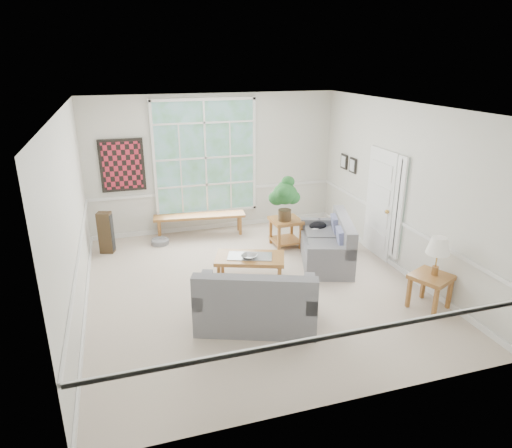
{
  "coord_description": "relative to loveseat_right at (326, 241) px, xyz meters",
  "views": [
    {
      "loc": [
        -2.02,
        -6.71,
        3.69
      ],
      "look_at": [
        0.1,
        0.2,
        1.05
      ],
      "focal_mm": 32.0,
      "sensor_mm": 36.0,
      "label": 1
    }
  ],
  "objects": [
    {
      "name": "end_table",
      "position": [
        -0.44,
        0.99,
        -0.15
      ],
      "size": [
        0.61,
        0.61,
        0.59
      ],
      "primitive_type": "cube",
      "rotation": [
        0.0,
        0.0,
        0.03
      ],
      "color": "#965F2B",
      "rests_on": "floor"
    },
    {
      "name": "door_sidelight",
      "position": [
        1.13,
        -0.55,
        0.7
      ],
      "size": [
        0.08,
        0.26,
        1.9
      ],
      "primitive_type": "cube",
      "color": "white",
      "rests_on": "wall_right"
    },
    {
      "name": "wall_right",
      "position": [
        1.17,
        -0.52,
        1.05
      ],
      "size": [
        0.02,
        6.0,
        3.0
      ],
      "primitive_type": "cube",
      "color": "silver",
      "rests_on": "ground"
    },
    {
      "name": "window_back",
      "position": [
        -1.78,
        2.44,
        1.2
      ],
      "size": [
        2.3,
        0.08,
        2.4
      ],
      "primitive_type": "cube",
      "color": "white",
      "rests_on": "wall_back"
    },
    {
      "name": "houseplant",
      "position": [
        -0.5,
        0.92,
        0.6
      ],
      "size": [
        0.69,
        0.69,
        0.91
      ],
      "primitive_type": null,
      "rotation": [
        0.0,
        0.0,
        0.37
      ],
      "color": "#1E5623",
      "rests_on": "end_table"
    },
    {
      "name": "window_bench",
      "position": [
        -2.02,
        2.13,
        -0.22
      ],
      "size": [
        2.01,
        0.63,
        0.46
      ],
      "primitive_type": "cube",
      "rotation": [
        0.0,
        0.0,
        -0.12
      ],
      "color": "#965F2B",
      "rests_on": "floor"
    },
    {
      "name": "wall_back",
      "position": [
        -1.58,
        2.48,
        1.05
      ],
      "size": [
        5.5,
        0.02,
        3.0
      ],
      "primitive_type": "cube",
      "color": "silver",
      "rests_on": "ground"
    },
    {
      "name": "entry_door",
      "position": [
        1.13,
        0.08,
        0.6
      ],
      "size": [
        0.08,
        0.9,
        2.1
      ],
      "primitive_type": "cube",
      "color": "white",
      "rests_on": "floor"
    },
    {
      "name": "loveseat_front",
      "position": [
        -1.89,
        -1.66,
        0.02
      ],
      "size": [
        1.92,
        1.44,
        0.93
      ],
      "primitive_type": "cube",
      "rotation": [
        0.0,
        0.0,
        -0.37
      ],
      "color": "slate",
      "rests_on": "floor"
    },
    {
      "name": "cat",
      "position": [
        0.09,
        0.58,
        0.09
      ],
      "size": [
        0.44,
        0.39,
        0.17
      ],
      "primitive_type": "ellipsoid",
      "rotation": [
        0.0,
        0.0,
        -0.44
      ],
      "color": "black",
      "rests_on": "loveseat_right"
    },
    {
      "name": "pet_bed",
      "position": [
        -2.93,
        1.85,
        -0.39
      ],
      "size": [
        0.41,
        0.41,
        0.11
      ],
      "primitive_type": "cylinder",
      "rotation": [
        0.0,
        0.0,
        0.08
      ],
      "color": "slate",
      "rests_on": "floor"
    },
    {
      "name": "coffee_table",
      "position": [
        -1.58,
        -0.28,
        -0.22
      ],
      "size": [
        1.34,
        1.02,
        0.44
      ],
      "primitive_type": "cube",
      "rotation": [
        0.0,
        0.0,
        -0.35
      ],
      "color": "#965F2B",
      "rests_on": "floor"
    },
    {
      "name": "wall_frame_near",
      "position": [
        1.13,
        1.23,
        1.1
      ],
      "size": [
        0.04,
        0.26,
        0.32
      ],
      "primitive_type": "cube",
      "color": "black",
      "rests_on": "wall_right"
    },
    {
      "name": "floor_speaker",
      "position": [
        -3.98,
        1.73,
        -0.02
      ],
      "size": [
        0.31,
        0.28,
        0.84
      ],
      "primitive_type": "cube",
      "rotation": [
        0.0,
        0.0,
        -0.31
      ],
      "color": "#382816",
      "rests_on": "floor"
    },
    {
      "name": "wall_frame_far",
      "position": [
        1.13,
        1.63,
        1.1
      ],
      "size": [
        0.04,
        0.26,
        0.32
      ],
      "primitive_type": "cube",
      "color": "black",
      "rests_on": "wall_right"
    },
    {
      "name": "wall_art",
      "position": [
        -3.53,
        2.43,
        1.15
      ],
      "size": [
        0.9,
        0.06,
        1.1
      ],
      "primitive_type": "cube",
      "color": "maroon",
      "rests_on": "wall_back"
    },
    {
      "name": "wall_front",
      "position": [
        -1.58,
        -3.52,
        1.05
      ],
      "size": [
        5.5,
        0.02,
        3.0
      ],
      "primitive_type": "cube",
      "color": "silver",
      "rests_on": "ground"
    },
    {
      "name": "pewter_bowl",
      "position": [
        -1.61,
        -0.34,
        0.04
      ],
      "size": [
        0.46,
        0.46,
        0.08
      ],
      "primitive_type": "imported",
      "rotation": [
        0.0,
        0.0,
        -0.72
      ],
      "color": "gray",
      "rests_on": "coffee_table"
    },
    {
      "name": "table_lamp",
      "position": [
        0.87,
        -2.01,
        0.42
      ],
      "size": [
        0.5,
        0.5,
        0.61
      ],
      "primitive_type": null,
      "rotation": [
        0.0,
        0.0,
        0.85
      ],
      "color": "silver",
      "rests_on": "side_table"
    },
    {
      "name": "floor",
      "position": [
        -1.58,
        -0.52,
        -0.45
      ],
      "size": [
        5.5,
        6.0,
        0.01
      ],
      "primitive_type": "cube",
      "color": "#C1AF9C",
      "rests_on": "ground"
    },
    {
      "name": "side_table",
      "position": [
        0.82,
        -2.01,
        -0.17
      ],
      "size": [
        0.73,
        0.73,
        0.56
      ],
      "primitive_type": "cube",
      "rotation": [
        0.0,
        0.0,
        0.43
      ],
      "color": "#965F2B",
      "rests_on": "floor"
    },
    {
      "name": "loveseat_right",
      "position": [
        0.0,
        0.0,
        0.0
      ],
      "size": [
        1.33,
        1.83,
        0.89
      ],
      "primitive_type": "cube",
      "rotation": [
        0.0,
        0.0,
        -0.32
      ],
      "color": "slate",
      "rests_on": "floor"
    },
    {
      "name": "ceiling",
      "position": [
        -1.58,
        -0.52,
        2.55
      ],
      "size": [
        5.5,
        6.0,
        0.02
      ],
      "primitive_type": "cube",
      "color": "white",
      "rests_on": "ground"
    },
    {
      "name": "wall_left",
      "position": [
        -4.33,
        -0.52,
        1.05
      ],
      "size": [
        0.02,
        6.0,
        3.0
      ],
      "primitive_type": "cube",
      "color": "silver",
      "rests_on": "ground"
    }
  ]
}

